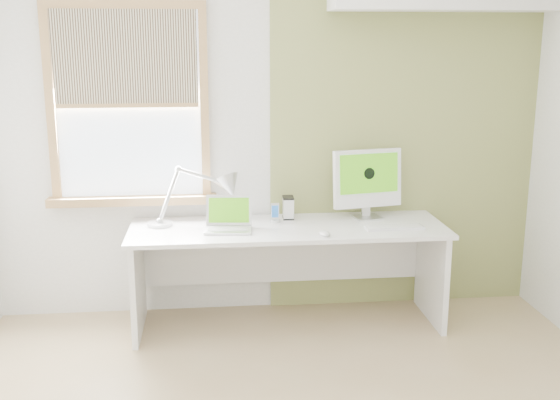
{
  "coord_description": "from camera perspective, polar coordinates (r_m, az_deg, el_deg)",
  "views": [
    {
      "loc": [
        -0.43,
        -3.08,
        1.99
      ],
      "look_at": [
        0.0,
        1.05,
        1.0
      ],
      "focal_mm": 42.95,
      "sensor_mm": 36.0,
      "label": 1
    }
  ],
  "objects": [
    {
      "name": "room",
      "position": [
        3.18,
        1.95,
        0.9
      ],
      "size": [
        4.04,
        3.54,
        2.64
      ],
      "color": "tan",
      "rests_on": "ground"
    },
    {
      "name": "phone_dock",
      "position": [
        4.76,
        -0.44,
        -1.44
      ],
      "size": [
        0.08,
        0.08,
        0.14
      ],
      "color": "silver",
      "rests_on": "desk"
    },
    {
      "name": "window",
      "position": [
        4.85,
        -12.79,
        7.81
      ],
      "size": [
        1.2,
        0.14,
        1.42
      ],
      "color": "#AA7E49",
      "rests_on": "room"
    },
    {
      "name": "laptop",
      "position": [
        4.6,
        -4.4,
        -1.82
      ],
      "size": [
        0.34,
        0.28,
        0.22
      ],
      "color": "silver",
      "rests_on": "desk"
    },
    {
      "name": "mouse",
      "position": [
        4.45,
        3.81,
        -2.85
      ],
      "size": [
        0.08,
        0.12,
        0.03
      ],
      "primitive_type": "ellipsoid",
      "rotation": [
        0.0,
        0.0,
        0.11
      ],
      "color": "white",
      "rests_on": "desk"
    },
    {
      "name": "imac",
      "position": [
        4.87,
        7.45,
        1.71
      ],
      "size": [
        0.52,
        0.21,
        0.5
      ],
      "color": "silver",
      "rests_on": "desk"
    },
    {
      "name": "desk_lamp",
      "position": [
        4.77,
        -5.42,
        0.73
      ],
      "size": [
        0.75,
        0.36,
        0.41
      ],
      "color": "silver",
      "rests_on": "desk"
    },
    {
      "name": "external_drive",
      "position": [
        4.86,
        0.7,
        -0.65
      ],
      "size": [
        0.08,
        0.13,
        0.16
      ],
      "color": "silver",
      "rests_on": "desk"
    },
    {
      "name": "desk",
      "position": [
        4.78,
        0.6,
        -4.32
      ],
      "size": [
        2.2,
        0.7,
        0.73
      ],
      "color": "white",
      "rests_on": "room"
    },
    {
      "name": "keyboard",
      "position": [
        4.68,
        9.72,
        -2.3
      ],
      "size": [
        0.41,
        0.13,
        0.02
      ],
      "color": "white",
      "rests_on": "desk"
    },
    {
      "name": "accent_wall",
      "position": [
        5.07,
        10.53,
        5.37
      ],
      "size": [
        2.0,
        0.02,
        2.6
      ],
      "primitive_type": "cube",
      "color": "#8E8F4D",
      "rests_on": "room"
    }
  ]
}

